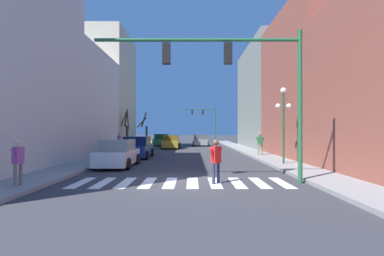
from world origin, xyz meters
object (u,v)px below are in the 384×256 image
(car_at_intersection, at_px, (171,142))
(car_parked_left_far, at_px, (200,141))
(traffic_signal_far, at_px, (205,117))
(street_lamp_right_corner, at_px, (283,110))
(car_parked_left_mid, at_px, (137,148))
(traffic_signal_near, at_px, (237,70))
(car_parked_left_near, at_px, (118,154))
(street_tree_right_far, at_px, (127,130))
(pedestrian_on_right_sidewalk, at_px, (119,141))
(pedestrian_near_right_corner, at_px, (18,158))
(pedestrian_on_left_sidewalk, at_px, (260,142))
(car_driving_away_lane, at_px, (162,140))
(street_tree_right_mid, at_px, (145,129))
(pedestrian_waiting_at_curb, at_px, (216,158))

(car_at_intersection, bearing_deg, car_parked_left_far, 149.86)
(traffic_signal_far, xyz_separation_m, street_lamp_right_corner, (3.02, -37.80, -1.33))
(car_parked_left_mid, bearing_deg, traffic_signal_near, -151.57)
(car_parked_left_near, relative_size, street_tree_right_far, 1.05)
(car_parked_left_mid, distance_m, pedestrian_on_right_sidewalk, 2.93)
(pedestrian_near_right_corner, xyz_separation_m, pedestrian_on_right_sidewalk, (0.03, 14.66, 0.11))
(pedestrian_on_left_sidewalk, bearing_deg, traffic_signal_far, -103.04)
(car_parked_left_near, distance_m, pedestrian_on_right_sidewalk, 8.16)
(pedestrian_near_right_corner, distance_m, pedestrian_on_right_sidewalk, 14.66)
(car_driving_away_lane, bearing_deg, pedestrian_on_right_sidewalk, 173.16)
(traffic_signal_far, relative_size, street_tree_right_mid, 1.39)
(traffic_signal_far, xyz_separation_m, street_tree_right_far, (-9.35, -23.99, -2.56))
(pedestrian_near_right_corner, bearing_deg, pedestrian_waiting_at_curb, -73.06)
(car_at_intersection, xyz_separation_m, pedestrian_on_right_sidewalk, (-3.73, -9.47, 0.48))
(car_parked_left_near, bearing_deg, pedestrian_on_right_sidewalk, 13.17)
(car_parked_left_far, bearing_deg, street_lamp_right_corner, -169.38)
(car_at_intersection, height_order, pedestrian_near_right_corner, pedestrian_near_right_corner)
(traffic_signal_far, distance_m, street_lamp_right_corner, 37.94)
(traffic_signal_far, xyz_separation_m, pedestrian_waiting_at_curb, (-1.48, -43.71, -3.64))
(street_lamp_right_corner, relative_size, car_at_intersection, 1.06)
(car_at_intersection, distance_m, street_tree_right_mid, 11.56)
(pedestrian_on_left_sidewalk, bearing_deg, car_parked_left_near, 15.72)
(car_parked_left_far, height_order, street_tree_right_mid, street_tree_right_mid)
(pedestrian_on_left_sidewalk, distance_m, pedestrian_on_right_sidewalk, 11.73)
(pedestrian_on_right_sidewalk, height_order, street_tree_right_far, street_tree_right_far)
(car_at_intersection, bearing_deg, car_parked_left_near, -6.14)
(car_parked_left_mid, xyz_separation_m, pedestrian_on_left_sidewalk, (9.74, 0.91, 0.42))
(car_parked_left_mid, height_order, car_driving_away_lane, car_parked_left_mid)
(pedestrian_on_left_sidewalk, bearing_deg, pedestrian_on_right_sidewalk, -24.67)
(car_parked_left_near, xyz_separation_m, car_driving_away_lane, (0.08, 24.09, 0.02))
(traffic_signal_far, xyz_separation_m, car_parked_left_near, (-6.75, -38.24, -3.93))
(car_parked_left_near, distance_m, pedestrian_near_right_corner, 7.00)
(traffic_signal_far, relative_size, pedestrian_waiting_at_curb, 3.84)
(car_driving_away_lane, height_order, street_tree_right_far, street_tree_right_far)
(car_parked_left_mid, xyz_separation_m, street_tree_right_mid, (-2.85, 22.09, 1.55))
(car_parked_left_far, xyz_separation_m, pedestrian_waiting_at_curb, (-0.17, -29.02, 0.30))
(car_parked_left_far, relative_size, street_tree_right_far, 1.03)
(pedestrian_waiting_at_curb, bearing_deg, street_tree_right_far, -115.95)
(street_lamp_right_corner, xyz_separation_m, car_parked_left_far, (-4.33, 23.11, -2.61))
(traffic_signal_near, xyz_separation_m, car_parked_left_far, (-0.69, 28.96, -3.82))
(pedestrian_on_left_sidewalk, distance_m, pedestrian_near_right_corner, 17.80)
(car_parked_left_mid, distance_m, street_tree_right_mid, 22.32)
(street_tree_right_far, bearing_deg, pedestrian_on_right_sidewalk, -83.32)
(traffic_signal_far, bearing_deg, pedestrian_waiting_at_curb, -91.94)
(pedestrian_on_left_sidewalk, distance_m, street_tree_right_mid, 24.66)
(traffic_signal_far, relative_size, car_parked_left_far, 1.54)
(traffic_signal_far, bearing_deg, car_parked_left_mid, -101.63)
(car_driving_away_lane, xyz_separation_m, pedestrian_on_right_sidewalk, (-1.94, -16.16, 0.46))
(car_parked_left_mid, relative_size, street_tree_right_far, 1.09)
(pedestrian_on_right_sidewalk, bearing_deg, street_lamp_right_corner, 56.92)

